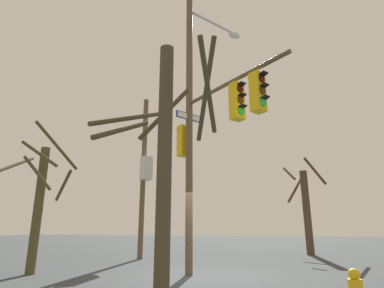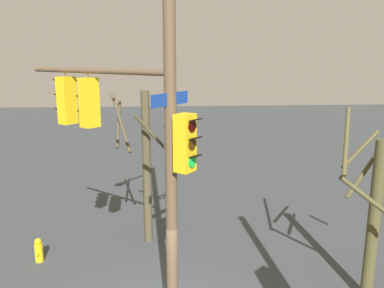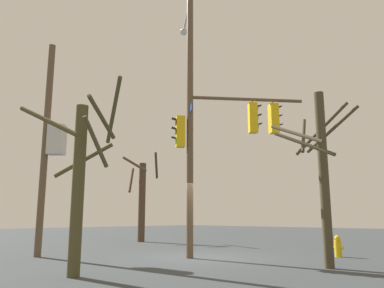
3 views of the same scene
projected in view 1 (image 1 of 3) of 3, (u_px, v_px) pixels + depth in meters
ground_plane at (199, 277)px, 9.04m from camera, size 80.00×80.00×0.00m
main_signal_pole_assembly at (205, 109)px, 10.12m from camera, size 4.87×3.86×9.97m
secondary_pole_assembly at (144, 172)px, 14.73m from camera, size 0.79×0.76×7.78m
bare_tree_behind_pole at (306, 207)px, 16.49m from camera, size 2.17×2.23×4.97m
bare_tree_across_street at (165, 156)px, 5.60m from camera, size 2.07×2.35×4.90m
bare_tree_corner at (39, 199)px, 10.00m from camera, size 2.24×2.29×4.68m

